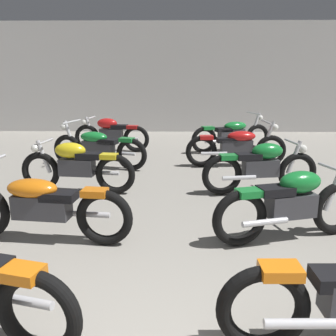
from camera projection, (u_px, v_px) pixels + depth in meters
The scene contains 9 objects.
back_wall at pixel (172, 78), 12.39m from camera, with size 12.99×0.24×3.60m, color #BCBAB7.
motorcycle_left_row_1 at pixel (41, 205), 4.31m from camera, with size 2.17×0.68×0.97m.
motorcycle_left_row_2 at pixel (76, 166), 6.12m from camera, with size 1.97×0.48×0.88m.
motorcycle_left_row_3 at pixel (98, 147), 7.75m from camera, with size 2.11×0.87×0.97m.
motorcycle_left_row_4 at pixel (111, 133), 9.42m from camera, with size 1.97×0.51×0.88m.
motorcycle_right_row_1 at pixel (292, 203), 4.34m from camera, with size 1.93×0.71×0.88m.
motorcycle_right_row_2 at pixel (261, 166), 6.07m from camera, with size 1.96×0.58×0.88m.
motorcycle_right_row_3 at pixel (237, 146), 7.86m from camera, with size 2.17×0.68×0.97m.
motorcycle_right_row_4 at pixel (232, 134), 9.37m from camera, with size 2.09×0.92×0.97m.
Camera 1 is at (0.09, -1.44, 1.94)m, focal length 39.47 mm.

